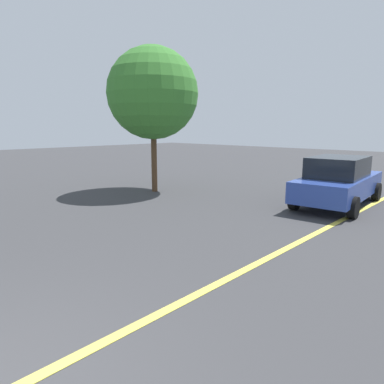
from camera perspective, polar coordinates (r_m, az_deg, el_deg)
The scene contains 3 objects.
lane_marking_centre at distance 5.36m, azimuth -0.87°, elevation -17.60°, with size 28.00×0.16×0.01m, color #E0D14C.
car_blue_mid_road at distance 12.21m, azimuth 23.34°, elevation 1.70°, with size 4.68×2.26×1.63m.
tree_left_verge at distance 13.77m, azimuth -6.59°, elevation 16.06°, with size 3.53×3.53×5.61m.
Camera 1 is at (-0.36, -3.31, 2.55)m, focal length 31.82 mm.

